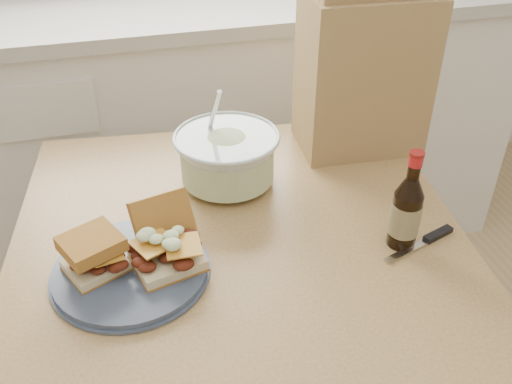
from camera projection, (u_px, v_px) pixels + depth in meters
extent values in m
cube|color=silver|center=(171.00, 137.00, 2.06)|extent=(2.40, 0.60, 0.90)
cube|color=#B8B6AF|center=(158.00, 6.00, 1.79)|extent=(2.50, 0.64, 0.04)
cube|color=tan|center=(240.00, 244.00, 1.14)|extent=(0.99, 0.99, 0.04)
cube|color=tan|center=(87.00, 268.00, 1.63)|extent=(0.07, 0.07, 0.71)
cube|color=tan|center=(356.00, 242.00, 1.73)|extent=(0.07, 0.07, 0.71)
cylinder|color=#3C4961|center=(131.00, 271.00, 1.04)|extent=(0.28, 0.28, 0.02)
cube|color=beige|center=(96.00, 265.00, 1.02)|extent=(0.13, 0.12, 0.02)
cube|color=orange|center=(93.00, 252.00, 1.00)|extent=(0.08, 0.08, 0.00)
cube|color=#B3722F|center=(91.00, 244.00, 0.99)|extent=(0.13, 0.12, 0.03)
cube|color=beige|center=(168.00, 259.00, 1.03)|extent=(0.14, 0.13, 0.02)
cube|color=orange|center=(166.00, 244.00, 1.01)|extent=(0.08, 0.08, 0.00)
cube|color=#B3722F|center=(163.00, 221.00, 1.07)|extent=(0.13, 0.10, 0.10)
cone|color=silver|center=(227.00, 160.00, 1.26)|extent=(0.22, 0.22, 0.12)
cylinder|color=white|center=(227.00, 162.00, 1.26)|extent=(0.21, 0.21, 0.08)
torus|color=silver|center=(226.00, 137.00, 1.22)|extent=(0.23, 0.23, 0.01)
cylinder|color=silver|center=(213.00, 116.00, 1.22)|extent=(0.03, 0.09, 0.15)
cylinder|color=black|center=(405.00, 220.00, 1.08)|extent=(0.06, 0.06, 0.12)
cone|color=black|center=(411.00, 187.00, 1.04)|extent=(0.06, 0.06, 0.04)
cylinder|color=black|center=(415.00, 167.00, 1.01)|extent=(0.02, 0.02, 0.05)
cylinder|color=#B1171B|center=(416.00, 161.00, 1.01)|extent=(0.03, 0.03, 0.02)
cylinder|color=maroon|center=(417.00, 154.00, 1.00)|extent=(0.03, 0.03, 0.01)
cylinder|color=#363E1F|center=(405.00, 218.00, 1.08)|extent=(0.06, 0.06, 0.07)
cube|color=silver|center=(409.00, 250.00, 1.09)|extent=(0.12, 0.05, 0.00)
cube|color=black|center=(438.00, 234.00, 1.13)|extent=(0.07, 0.04, 0.01)
cube|color=#A98552|center=(363.00, 73.00, 1.33)|extent=(0.30, 0.20, 0.37)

